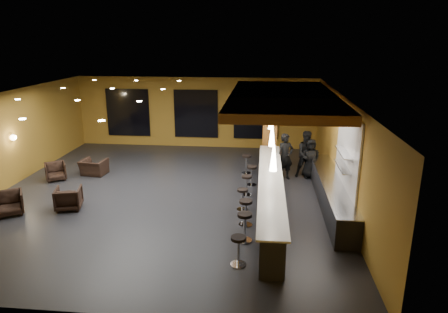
# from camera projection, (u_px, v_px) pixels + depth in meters

# --- Properties ---
(floor) EXTENTS (12.00, 13.00, 0.10)m
(floor) POSITION_uv_depth(u_px,v_px,m) (167.00, 195.00, 14.31)
(floor) COLOR black
(floor) RESTS_ON ground
(ceiling) EXTENTS (12.00, 13.00, 0.10)m
(ceiling) POSITION_uv_depth(u_px,v_px,m) (163.00, 94.00, 13.28)
(ceiling) COLOR black
(wall_back) EXTENTS (12.00, 0.10, 3.50)m
(wall_back) POSITION_uv_depth(u_px,v_px,m) (196.00, 112.00, 20.04)
(wall_back) COLOR olive
(wall_back) RESTS_ON floor
(wall_front) EXTENTS (12.00, 0.10, 3.50)m
(wall_front) POSITION_uv_depth(u_px,v_px,m) (82.00, 237.00, 7.55)
(wall_front) COLOR olive
(wall_front) RESTS_ON floor
(wall_left) EXTENTS (0.10, 13.00, 3.50)m
(wall_left) POSITION_uv_depth(u_px,v_px,m) (1.00, 142.00, 14.37)
(wall_left) COLOR olive
(wall_left) RESTS_ON floor
(wall_right) EXTENTS (0.10, 13.00, 3.50)m
(wall_right) POSITION_uv_depth(u_px,v_px,m) (344.00, 151.00, 13.22)
(wall_right) COLOR olive
(wall_right) RESTS_ON floor
(wood_soffit) EXTENTS (3.60, 8.00, 0.28)m
(wood_soffit) POSITION_uv_depth(u_px,v_px,m) (282.00, 98.00, 13.91)
(wood_soffit) COLOR #A96931
(wood_soffit) RESTS_ON ceiling
(window_left) EXTENTS (2.20, 0.06, 2.40)m
(window_left) POSITION_uv_depth(u_px,v_px,m) (128.00, 113.00, 20.28)
(window_left) COLOR black
(window_left) RESTS_ON wall_back
(window_center) EXTENTS (2.20, 0.06, 2.40)m
(window_center) POSITION_uv_depth(u_px,v_px,m) (196.00, 114.00, 19.95)
(window_center) COLOR black
(window_center) RESTS_ON wall_back
(window_right) EXTENTS (2.20, 0.06, 2.40)m
(window_right) POSITION_uv_depth(u_px,v_px,m) (256.00, 115.00, 19.66)
(window_right) COLOR black
(window_right) RESTS_ON wall_back
(tile_backsplash) EXTENTS (0.06, 3.20, 2.40)m
(tile_backsplash) POSITION_uv_depth(u_px,v_px,m) (348.00, 152.00, 12.20)
(tile_backsplash) COLOR white
(tile_backsplash) RESTS_ON wall_right
(bar_counter) EXTENTS (0.60, 8.00, 1.00)m
(bar_counter) POSITION_uv_depth(u_px,v_px,m) (270.00, 195.00, 12.85)
(bar_counter) COLOR black
(bar_counter) RESTS_ON floor
(bar_top) EXTENTS (0.78, 8.10, 0.05)m
(bar_top) POSITION_uv_depth(u_px,v_px,m) (271.00, 180.00, 12.70)
(bar_top) COLOR white
(bar_top) RESTS_ON bar_counter
(prep_counter) EXTENTS (0.70, 6.00, 0.86)m
(prep_counter) POSITION_uv_depth(u_px,v_px,m) (331.00, 194.00, 13.16)
(prep_counter) COLOR black
(prep_counter) RESTS_ON floor
(prep_top) EXTENTS (0.72, 6.00, 0.03)m
(prep_top) POSITION_uv_depth(u_px,v_px,m) (332.00, 181.00, 13.03)
(prep_top) COLOR silver
(prep_top) RESTS_ON prep_counter
(wall_shelf_lower) EXTENTS (0.30, 1.50, 0.03)m
(wall_shelf_lower) POSITION_uv_depth(u_px,v_px,m) (343.00, 167.00, 12.14)
(wall_shelf_lower) COLOR silver
(wall_shelf_lower) RESTS_ON wall_right
(wall_shelf_upper) EXTENTS (0.30, 1.50, 0.03)m
(wall_shelf_upper) POSITION_uv_depth(u_px,v_px,m) (344.00, 152.00, 12.01)
(wall_shelf_upper) COLOR silver
(wall_shelf_upper) RESTS_ON wall_right
(column) EXTENTS (0.60, 0.60, 3.50)m
(column) POSITION_uv_depth(u_px,v_px,m) (270.00, 127.00, 16.88)
(column) COLOR #9F6023
(column) RESTS_ON floor
(wall_sconce) EXTENTS (0.22, 0.22, 0.22)m
(wall_sconce) POSITION_uv_depth(u_px,v_px,m) (13.00, 138.00, 14.81)
(wall_sconce) COLOR #FFE5B2
(wall_sconce) RESTS_ON wall_left
(pendant_0) EXTENTS (0.20, 0.20, 0.70)m
(pendant_0) POSITION_uv_depth(u_px,v_px,m) (274.00, 158.00, 10.42)
(pendant_0) COLOR white
(pendant_0) RESTS_ON wood_soffit
(pendant_1) EXTENTS (0.20, 0.20, 0.70)m
(pendant_1) POSITION_uv_depth(u_px,v_px,m) (272.00, 136.00, 12.80)
(pendant_1) COLOR white
(pendant_1) RESTS_ON wood_soffit
(pendant_2) EXTENTS (0.20, 0.20, 0.70)m
(pendant_2) POSITION_uv_depth(u_px,v_px,m) (271.00, 120.00, 15.18)
(pendant_2) COLOR white
(pendant_2) RESTS_ON wood_soffit
(staff_a) EXTENTS (0.79, 0.68, 1.83)m
(staff_a) POSITION_uv_depth(u_px,v_px,m) (285.00, 157.00, 15.53)
(staff_a) COLOR black
(staff_a) RESTS_ON floor
(staff_b) EXTENTS (1.03, 0.86, 1.88)m
(staff_b) POSITION_uv_depth(u_px,v_px,m) (307.00, 154.00, 15.74)
(staff_b) COLOR black
(staff_b) RESTS_ON floor
(staff_c) EXTENTS (0.80, 0.55, 1.58)m
(staff_c) POSITION_uv_depth(u_px,v_px,m) (310.00, 159.00, 15.72)
(staff_c) COLOR black
(staff_c) RESTS_ON floor
(armchair_a) EXTENTS (1.10, 1.10, 0.73)m
(armchair_a) POSITION_uv_depth(u_px,v_px,m) (9.00, 203.00, 12.55)
(armchair_a) COLOR black
(armchair_a) RESTS_ON floor
(armchair_b) EXTENTS (0.97, 0.98, 0.73)m
(armchair_b) POSITION_uv_depth(u_px,v_px,m) (69.00, 198.00, 12.95)
(armchair_b) COLOR black
(armchair_b) RESTS_ON floor
(armchair_c) EXTENTS (1.02, 1.03, 0.69)m
(armchair_c) POSITION_uv_depth(u_px,v_px,m) (56.00, 171.00, 15.59)
(armchair_c) COLOR black
(armchair_c) RESTS_ON floor
(armchair_d) EXTENTS (1.06, 0.95, 0.63)m
(armchair_d) POSITION_uv_depth(u_px,v_px,m) (94.00, 167.00, 16.19)
(armchair_d) COLOR black
(armchair_d) RESTS_ON floor
(bar_stool_0) EXTENTS (0.39, 0.39, 0.77)m
(bar_stool_0) POSITION_uv_depth(u_px,v_px,m) (238.00, 247.00, 9.68)
(bar_stool_0) COLOR silver
(bar_stool_0) RESTS_ON floor
(bar_stool_1) EXTENTS (0.42, 0.42, 0.82)m
(bar_stool_1) POSITION_uv_depth(u_px,v_px,m) (245.00, 224.00, 10.83)
(bar_stool_1) COLOR silver
(bar_stool_1) RESTS_ON floor
(bar_stool_2) EXTENTS (0.41, 0.41, 0.80)m
(bar_stool_2) POSITION_uv_depth(u_px,v_px,m) (246.00, 209.00, 11.75)
(bar_stool_2) COLOR silver
(bar_stool_2) RESTS_ON floor
(bar_stool_3) EXTENTS (0.37, 0.37, 0.72)m
(bar_stool_3) POSITION_uv_depth(u_px,v_px,m) (243.00, 197.00, 12.83)
(bar_stool_3) COLOR silver
(bar_stool_3) RESTS_ON floor
(bar_stool_4) EXTENTS (0.37, 0.37, 0.72)m
(bar_stool_4) POSITION_uv_depth(u_px,v_px,m) (247.00, 183.00, 14.04)
(bar_stool_4) COLOR silver
(bar_stool_4) RESTS_ON floor
(bar_stool_5) EXTENTS (0.38, 0.38, 0.75)m
(bar_stool_5) POSITION_uv_depth(u_px,v_px,m) (252.00, 173.00, 14.97)
(bar_stool_5) COLOR silver
(bar_stool_5) RESTS_ON floor
(bar_stool_6) EXTENTS (0.40, 0.40, 0.79)m
(bar_stool_6) POSITION_uv_depth(u_px,v_px,m) (246.00, 162.00, 16.26)
(bar_stool_6) COLOR silver
(bar_stool_6) RESTS_ON floor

